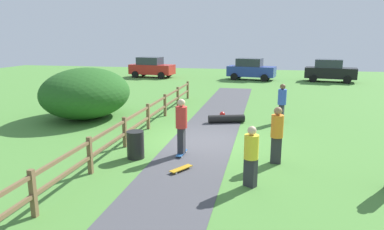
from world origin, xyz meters
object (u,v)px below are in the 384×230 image
(skater_fallen, at_px, (226,118))
(bystander_orange, at_px, (277,132))
(bystander_blue, at_px, (282,101))
(parked_car_blue, at_px, (251,69))
(parked_car_red, at_px, (151,67))
(skater_riding, at_px, (181,124))
(bush_large, at_px, (86,93))
(trash_bin, at_px, (135,145))
(parked_car_black, at_px, (330,71))
(skateboard_loose, at_px, (181,169))
(bystander_yellow, at_px, (251,154))

(skater_fallen, distance_m, bystander_orange, 5.45)
(bystander_blue, height_order, parked_car_blue, parked_car_blue)
(skater_fallen, relative_size, parked_car_red, 0.38)
(skater_fallen, distance_m, bystander_blue, 2.66)
(skater_riding, relative_size, parked_car_blue, 0.43)
(bush_large, distance_m, parked_car_blue, 18.44)
(bystander_blue, height_order, bystander_orange, bystander_orange)
(skater_fallen, bearing_deg, trash_bin, -113.28)
(parked_car_red, height_order, parked_car_black, same)
(bystander_blue, bearing_deg, skater_riding, -121.81)
(skater_riding, relative_size, bystander_orange, 1.06)
(bush_large, bearing_deg, bystander_blue, 5.88)
(trash_bin, bearing_deg, parked_car_red, 107.04)
(bush_large, height_order, bystander_orange, bush_large)
(skater_fallen, xyz_separation_m, bystander_orange, (2.13, -4.96, 0.80))
(bush_large, relative_size, bystander_blue, 2.73)
(parked_car_blue, distance_m, parked_car_black, 6.77)
(trash_bin, bearing_deg, bystander_blue, 51.48)
(skater_fallen, distance_m, parked_car_black, 18.15)
(skateboard_loose, bearing_deg, bystander_orange, 25.53)
(bystander_orange, relative_size, parked_car_red, 0.41)
(trash_bin, bearing_deg, parked_car_blue, 83.22)
(skateboard_loose, height_order, parked_car_red, parked_car_red)
(bystander_orange, xyz_separation_m, parked_car_black, (4.94, 21.65, -0.04))
(bystander_blue, xyz_separation_m, parked_car_red, (-11.58, 16.08, -0.03))
(trash_bin, distance_m, skateboard_loose, 1.96)
(skateboard_loose, height_order, bystander_blue, bystander_blue)
(bush_large, xyz_separation_m, trash_bin, (4.43, -5.08, -0.76))
(bystander_yellow, height_order, parked_car_red, parked_car_red)
(skater_fallen, height_order, parked_car_blue, parked_car_blue)
(skater_fallen, distance_m, skateboard_loose, 6.29)
(trash_bin, relative_size, skateboard_loose, 1.14)
(bush_large, bearing_deg, bystander_yellow, -38.67)
(skater_riding, distance_m, parked_car_red, 23.06)
(skater_riding, height_order, parked_car_red, parked_car_red)
(parked_car_blue, relative_size, parked_car_red, 1.01)
(parked_car_red, bearing_deg, bystander_orange, -62.57)
(skateboard_loose, bearing_deg, parked_car_red, 110.34)
(skateboard_loose, distance_m, bystander_yellow, 2.28)
(bystander_orange, bearing_deg, parked_car_red, 117.43)
(skater_riding, relative_size, skateboard_loose, 2.41)
(bush_large, distance_m, parked_car_red, 17.20)
(skater_fallen, xyz_separation_m, skateboard_loose, (-0.60, -6.26, -0.11))
(skateboard_loose, height_order, bystander_yellow, bystander_yellow)
(bush_large, distance_m, skater_riding, 7.38)
(bush_large, height_order, trash_bin, bush_large)
(parked_car_black, bearing_deg, skater_riding, -110.34)
(bystander_orange, relative_size, bystander_yellow, 1.09)
(bystander_orange, xyz_separation_m, bystander_yellow, (-0.69, -1.94, -0.09))
(skater_fallen, bearing_deg, skateboard_loose, -95.49)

